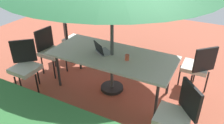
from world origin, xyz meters
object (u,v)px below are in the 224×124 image
Objects in this scene: chair_east at (50,49)px; laptop at (102,50)px; chair_northwest at (178,113)px; cup at (127,57)px; dining_table at (112,57)px; chair_northeast at (25,64)px; chair_southeast at (73,38)px; chair_southwest at (198,66)px.

chair_east is 1.30m from laptop.
cup is at bearing -163.24° from chair_northwest.
dining_table is 5.69× the size of laptop.
chair_east is at bearing 48.95° from chair_northeast.
chair_east is 0.72m from chair_northeast.
chair_northwest is (-2.85, 0.72, 0.00)m from chair_east.
chair_east is (1.46, 0.02, -0.17)m from dining_table.
chair_northeast is (1.45, 0.74, -0.17)m from dining_table.
chair_northwest and chair_northeast have the same top height.
chair_northwest is 1.29m from cup.
chair_northeast is at bearing 20.96° from cup.
chair_southeast is (1.42, -0.70, -0.17)m from dining_table.
chair_northeast is at bearing 132.55° from chair_southeast.
chair_southwest is 1.36m from cup.
chair_east reaches higher than dining_table.
laptop is (-1.22, 0.72, 0.26)m from chair_southeast.
chair_northeast reaches higher than dining_table.
dining_table is 2.34× the size of chair_southeast.
dining_table is at bearing -18.55° from chair_southwest.
chair_southwest is (-2.89, -0.73, 0.00)m from chair_east.
chair_southeast is 1.92m from cup.
cup is (-1.79, 0.04, 0.26)m from chair_east.
chair_east is at bearing 130.34° from chair_southeast.
chair_northwest is 2.44× the size of laptop.
dining_table is 2.34× the size of chair_northwest.
chair_southeast is (2.84, 0.00, 0.00)m from chair_southwest.
chair_southwest is 1.79m from laptop.
chair_southwest is 3.22m from chair_northeast.
chair_east is 2.44× the size of laptop.
chair_east is 1.00× the size of chair_northeast.
dining_table is 0.34m from cup.
chair_northeast is at bearing -18.30° from chair_southwest.
cup is (-0.32, 0.06, 0.10)m from dining_table.
chair_southwest is at bearing 138.08° from chair_northwest.
chair_southwest and chair_northeast have the same top height.
laptop is 3.96× the size of cup.
chair_southeast is at bearing -26.32° from dining_table.
dining_table is 1.59m from chair_southeast.
cup is at bearing -10.20° from chair_southwest.
chair_northeast is 1.92m from cup.
dining_table is at bearing -10.03° from cup.
chair_east reaches higher than cup.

